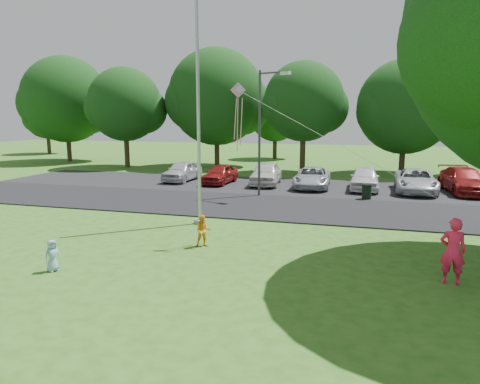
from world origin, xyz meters
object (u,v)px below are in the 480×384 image
(child_yellow, at_px, (203,231))
(child_blue, at_px, (52,256))
(kite, at_px, (244,106))
(flagpole, at_px, (198,123))
(trash_can, at_px, (367,192))
(street_lamp, at_px, (264,122))
(woman, at_px, (453,251))

(child_yellow, xyz_separation_m, child_blue, (-3.34, -3.41, -0.09))
(kite, bearing_deg, flagpole, 124.08)
(trash_can, distance_m, child_yellow, 11.67)
(trash_can, bearing_deg, kite, -114.55)
(street_lamp, distance_m, child_blue, 14.02)
(flagpole, relative_size, trash_can, 11.89)
(woman, relative_size, child_yellow, 1.61)
(woman, relative_size, kite, 0.26)
(flagpole, bearing_deg, child_blue, -107.68)
(kite, bearing_deg, child_blue, -151.59)
(woman, height_order, kite, kite)
(kite, bearing_deg, trash_can, 50.34)
(street_lamp, distance_m, trash_can, 6.72)
(street_lamp, bearing_deg, kite, -59.92)
(flagpole, height_order, woman, flagpole)
(woman, xyz_separation_m, kite, (-6.33, 2.23, 3.85))
(street_lamp, xyz_separation_m, kite, (1.28, -8.82, 0.62))
(street_lamp, bearing_deg, trash_can, 27.75)
(woman, bearing_deg, trash_can, -76.75)
(flagpole, xyz_separation_m, child_yellow, (1.28, -3.04, -3.61))
(child_yellow, distance_m, kite, 4.46)
(street_lamp, xyz_separation_m, woman, (7.61, -11.05, -3.24))
(child_yellow, bearing_deg, street_lamp, 65.76)
(trash_can, xyz_separation_m, child_blue, (-8.83, -13.71, 0.04))
(trash_can, relative_size, child_yellow, 0.75)
(street_lamp, distance_m, child_yellow, 10.36)
(trash_can, xyz_separation_m, woman, (2.04, -11.62, 0.48))
(trash_can, distance_m, kite, 11.20)
(child_blue, bearing_deg, woman, -55.69)
(flagpole, relative_size, child_yellow, 8.95)
(trash_can, height_order, kite, kite)
(trash_can, bearing_deg, child_yellow, -118.07)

